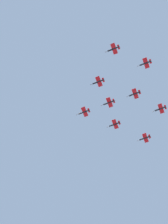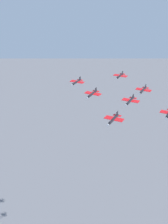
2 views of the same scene
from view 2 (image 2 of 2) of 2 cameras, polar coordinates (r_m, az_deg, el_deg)
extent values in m
cylinder|color=black|center=(117.21, 5.46, -1.30)|extent=(7.27, 5.63, 1.01)
cone|color=#9EA3AD|center=(113.01, 4.51, -2.30)|extent=(2.04, 1.85, 0.96)
cube|color=red|center=(117.61, 5.55, -1.23)|extent=(6.65, 7.65, 0.16)
cube|color=red|center=(120.25, 6.11, -0.63)|extent=(2.86, 3.27, 0.16)
cube|color=black|center=(119.84, 6.11, -0.28)|extent=(1.27, 0.97, 1.65)
cone|color=#9EA3AD|center=(123.90, 14.86, -1.08)|extent=(2.04, 1.85, 0.96)
cylinder|color=black|center=(137.19, 1.56, 3.38)|extent=(7.27, 5.63, 1.01)
cone|color=#9EA3AD|center=(132.98, 0.62, 2.67)|extent=(2.04, 1.85, 0.96)
cube|color=red|center=(137.59, 1.64, 3.42)|extent=(6.65, 7.65, 0.16)
cube|color=red|center=(140.24, 2.20, 3.85)|extent=(2.86, 3.27, 0.16)
cube|color=black|center=(139.89, 2.19, 4.16)|extent=(1.27, 0.97, 1.65)
cylinder|color=black|center=(133.11, 8.50, 2.07)|extent=(7.27, 5.63, 1.01)
cone|color=#9EA3AD|center=(128.71, 7.76, 1.31)|extent=(2.04, 1.85, 0.96)
cube|color=red|center=(133.53, 8.56, 2.12)|extent=(6.65, 7.65, 0.16)
cube|color=red|center=(136.30, 9.00, 2.59)|extent=(2.86, 3.27, 0.16)
cube|color=black|center=(135.93, 9.01, 2.90)|extent=(1.27, 0.97, 1.65)
cylinder|color=black|center=(159.50, -1.34, 5.55)|extent=(7.27, 5.63, 1.01)
cone|color=#9EA3AD|center=(155.35, -2.22, 5.01)|extent=(2.04, 1.85, 0.96)
cube|color=red|center=(159.90, -1.26, 5.59)|extent=(6.65, 7.65, 0.16)
cube|color=red|center=(162.51, -0.73, 5.93)|extent=(2.86, 3.27, 0.16)
cube|color=black|center=(162.19, -0.74, 6.19)|extent=(1.27, 0.97, 1.65)
cylinder|color=black|center=(150.35, 10.82, 3.99)|extent=(7.27, 5.63, 1.01)
cone|color=#9EA3AD|center=(145.81, 10.24, 3.38)|extent=(2.04, 1.85, 0.96)
cube|color=red|center=(150.78, 10.87, 4.03)|extent=(6.65, 7.65, 0.16)
cube|color=red|center=(153.61, 11.22, 4.41)|extent=(2.86, 3.27, 0.16)
cube|color=black|center=(153.27, 11.24, 4.69)|extent=(1.27, 0.97, 1.65)
cylinder|color=black|center=(167.34, 6.63, 6.62)|extent=(7.27, 5.63, 1.01)
cone|color=#9EA3AD|center=(162.86, 5.99, 6.14)|extent=(2.04, 1.85, 0.96)
cube|color=red|center=(167.77, 6.68, 6.65)|extent=(6.65, 7.65, 0.16)
cube|color=red|center=(170.57, 7.07, 6.95)|extent=(2.86, 3.27, 0.16)
cube|color=black|center=(170.26, 7.07, 7.20)|extent=(1.27, 0.97, 1.65)
camera|label=1|loc=(287.23, 21.62, -42.47)|focal=49.53mm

